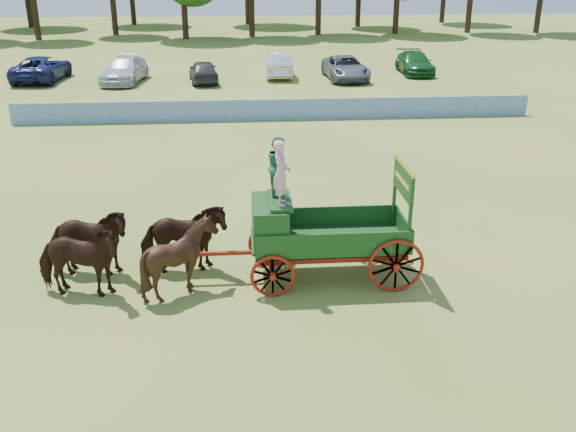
# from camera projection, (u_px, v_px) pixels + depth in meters

# --- Properties ---
(ground) EXTENTS (160.00, 160.00, 0.00)m
(ground) POSITION_uv_depth(u_px,v_px,m) (364.00, 291.00, 15.81)
(ground) COLOR olive
(ground) RESTS_ON ground
(horse_lead_left) EXTENTS (2.34, 1.35, 1.86)m
(horse_lead_left) POSITION_uv_depth(u_px,v_px,m) (78.00, 261.00, 15.23)
(horse_lead_left) COLOR #33160E
(horse_lead_left) RESTS_ON ground
(horse_lead_right) EXTENTS (2.29, 1.21, 1.86)m
(horse_lead_right) POSITION_uv_depth(u_px,v_px,m) (88.00, 242.00, 16.24)
(horse_lead_right) COLOR #33160E
(horse_lead_right) RESTS_ON ground
(horse_wheel_left) EXTENTS (1.89, 1.73, 1.86)m
(horse_wheel_left) POSITION_uv_depth(u_px,v_px,m) (180.00, 258.00, 15.41)
(horse_wheel_left) COLOR #33160E
(horse_wheel_left) RESTS_ON ground
(horse_wheel_right) EXTENTS (2.30, 1.24, 1.86)m
(horse_wheel_right) POSITION_uv_depth(u_px,v_px,m) (183.00, 239.00, 16.42)
(horse_wheel_right) COLOR #33160E
(horse_wheel_right) RESTS_ON ground
(farm_dray) EXTENTS (5.99, 2.00, 3.73)m
(farm_dray) POSITION_uv_depth(u_px,v_px,m) (301.00, 219.00, 15.90)
(farm_dray) COLOR maroon
(farm_dray) RESTS_ON ground
(sponsor_banner) EXTENTS (26.00, 0.08, 1.05)m
(sponsor_banner) POSITION_uv_depth(u_px,v_px,m) (276.00, 110.00, 32.17)
(sponsor_banner) COLOR #1B4094
(sponsor_banner) RESTS_ON ground
(parked_cars) EXTENTS (37.69, 7.22, 1.63)m
(parked_cars) POSITION_uv_depth(u_px,v_px,m) (170.00, 68.00, 42.60)
(parked_cars) COLOR silver
(parked_cars) RESTS_ON ground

